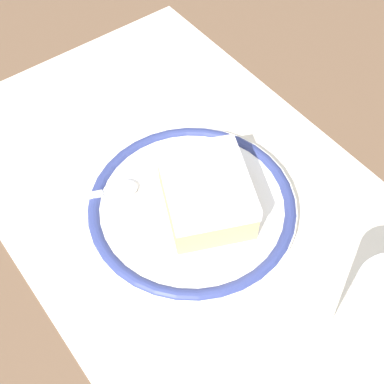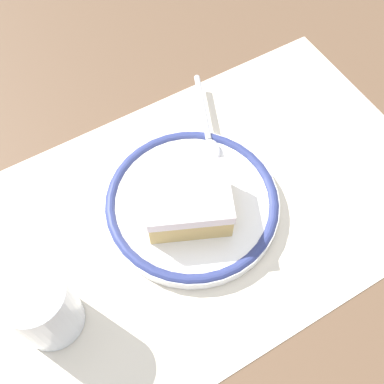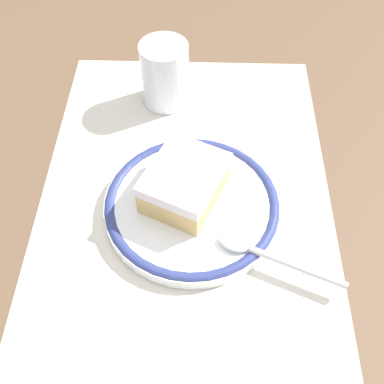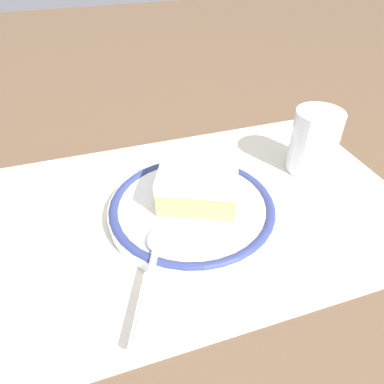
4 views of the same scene
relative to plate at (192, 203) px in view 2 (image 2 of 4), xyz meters
name	(u,v)px [view 2 (image 2 of 4)]	position (x,y,z in m)	size (l,w,h in m)	color
ground_plane	(201,210)	(-0.01, 0.01, -0.01)	(2.40, 2.40, 0.00)	brown
placemat	(201,210)	(-0.01, 0.01, -0.01)	(0.56, 0.34, 0.00)	beige
plate	(192,203)	(0.00, 0.00, 0.00)	(0.20, 0.20, 0.02)	white
cake_slice	(186,199)	(0.01, 0.01, 0.03)	(0.11, 0.11, 0.04)	#DBB76B
spoon	(207,130)	(-0.07, -0.07, 0.01)	(0.07, 0.13, 0.01)	silver
cup	(45,309)	(0.19, 0.04, 0.03)	(0.06, 0.06, 0.09)	silver
napkin	(48,219)	(0.15, -0.07, -0.01)	(0.10, 0.11, 0.00)	white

